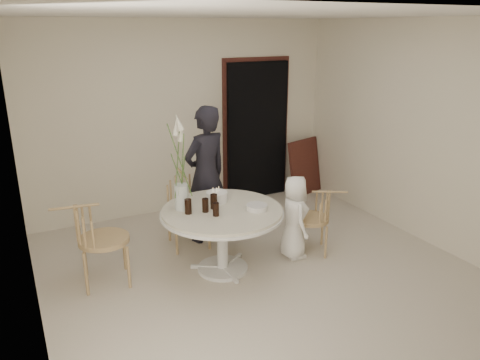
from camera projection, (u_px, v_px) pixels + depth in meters
name	position (u px, v px, depth m)	size (l,w,h in m)	color
ground	(261.00, 272.00, 5.18)	(4.50, 4.50, 0.00)	beige
room_shell	(263.00, 129.00, 4.67)	(4.50, 4.50, 4.50)	silver
doorway	(257.00, 131.00, 7.20)	(1.00, 0.10, 2.10)	black
door_trim	(256.00, 127.00, 7.21)	(1.12, 0.03, 2.22)	#53271C
table	(222.00, 219.00, 5.05)	(1.33, 1.33, 0.73)	silver
picture_frame	(305.00, 167.00, 7.51)	(0.66, 0.04, 0.89)	#53271C
chair_far	(185.00, 199.00, 5.77)	(0.53, 0.56, 0.88)	tan
chair_right	(319.00, 212.00, 5.52)	(0.58, 0.57, 0.78)	tan
chair_left	(90.00, 233.00, 4.78)	(0.58, 0.55, 0.91)	tan
girl	(206.00, 175.00, 5.75)	(0.62, 0.41, 1.71)	black
boy	(294.00, 217.00, 5.40)	(0.48, 0.32, 0.99)	white
birthday_cake	(217.00, 197.00, 5.21)	(0.24, 0.24, 0.16)	silver
cola_tumbler_a	(205.00, 205.00, 4.92)	(0.07, 0.07, 0.15)	black
cola_tumbler_b	(216.00, 209.00, 4.81)	(0.07, 0.07, 0.14)	black
cola_tumbler_c	(188.00, 206.00, 4.87)	(0.07, 0.07, 0.16)	black
cola_tumbler_d	(214.00, 201.00, 5.01)	(0.08, 0.08, 0.16)	black
plate_stack	(257.00, 207.00, 4.99)	(0.23, 0.23, 0.06)	silver
flower_vase	(181.00, 177.00, 4.89)	(0.15, 0.15, 1.04)	silver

